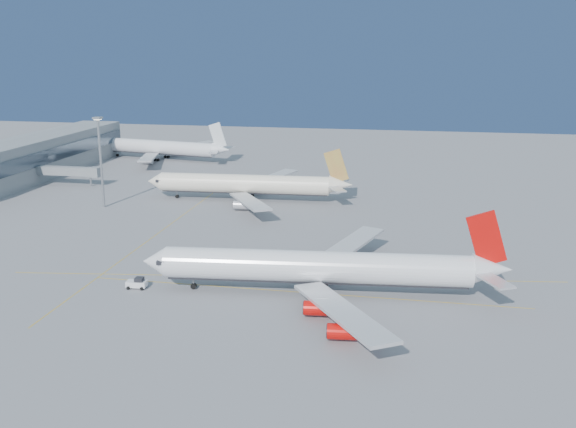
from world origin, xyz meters
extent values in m
plane|color=slate|center=(0.00, 0.00, 0.00)|extent=(500.00, 500.00, 0.00)
cube|color=gray|center=(-115.00, 85.00, 7.50)|extent=(18.00, 110.00, 15.00)
cube|color=#3F4C59|center=(-105.80, 85.00, 9.00)|extent=(0.40, 107.80, 5.00)
cube|color=gray|center=(-95.00, 72.00, 5.20)|extent=(22.00, 3.00, 3.00)
cylinder|color=gray|center=(-86.00, 72.00, 2.60)|extent=(0.70, 0.70, 5.20)
cube|color=gray|center=(-84.00, 72.00, 5.20)|extent=(3.20, 3.60, 3.40)
cube|color=#CE9F0B|center=(5.00, -14.00, 0.01)|extent=(90.00, 0.18, 0.02)
cube|color=#CE9F0B|center=(0.00, -6.00, 0.01)|extent=(118.86, 16.88, 0.02)
cube|color=#CE9F0B|center=(-40.00, 30.00, 0.01)|extent=(0.18, 140.00, 0.02)
cylinder|color=white|center=(7.69, -13.98, 5.70)|extent=(61.73, 12.00, 6.36)
cone|color=white|center=(-25.29, -17.03, 5.70)|extent=(5.50, 6.79, 6.36)
cone|color=white|center=(42.08, -10.80, 6.36)|extent=(8.20, 6.72, 6.04)
cube|color=black|center=(-23.21, -16.84, 6.36)|extent=(2.30, 6.18, 0.77)
cube|color=#B7B7BC|center=(14.87, -31.20, 3.95)|extent=(21.34, 30.11, 0.60)
cube|color=#B7B7BC|center=(11.59, 4.26, 3.95)|extent=(16.53, 31.74, 0.60)
cube|color=red|center=(40.45, -10.95, 12.50)|extent=(8.44, 1.27, 11.60)
cylinder|color=gray|center=(-17.38, -16.30, 1.86)|extent=(0.26, 0.26, 2.52)
cylinder|color=black|center=(-17.38, -16.30, 0.60)|extent=(1.27, 0.88, 1.21)
cylinder|color=gray|center=(9.20, -18.36, 1.86)|extent=(0.35, 0.35, 2.52)
cylinder|color=black|center=(9.20, -18.36, 0.60)|extent=(1.29, 1.09, 1.21)
cylinder|color=gray|center=(8.37, -9.40, 1.86)|extent=(0.35, 0.35, 2.52)
cylinder|color=black|center=(8.37, -9.40, 0.60)|extent=(1.29, 1.09, 1.21)
cylinder|color=red|center=(9.92, -25.91, 1.90)|extent=(5.49, 3.22, 2.74)
cylinder|color=red|center=(15.44, -34.98, 1.90)|extent=(5.49, 3.22, 2.74)
cylinder|color=red|center=(7.70, -1.84, 1.90)|extent=(5.49, 3.22, 2.74)
cylinder|color=red|center=(11.45, 8.08, 1.90)|extent=(5.49, 3.22, 2.74)
cylinder|color=#F2E6CF|center=(-26.90, 61.52, 5.45)|extent=(55.23, 8.97, 6.03)
cone|color=#F2E6CF|center=(-56.67, 59.92, 5.45)|extent=(5.08, 6.27, 6.03)
cone|color=#F2E6CF|center=(4.25, 63.20, 6.08)|extent=(7.70, 6.12, 5.73)
cube|color=black|center=(-54.67, 60.03, 6.08)|extent=(2.00, 5.81, 0.74)
cube|color=#B7B7BC|center=(-20.91, 45.21, 3.79)|extent=(19.15, 28.52, 0.58)
cube|color=#B7B7BC|center=(-22.69, 78.38, 3.79)|extent=(16.54, 29.39, 0.58)
cube|color=#A8923F|center=(2.66, 63.11, 11.97)|extent=(8.15, 0.91, 11.19)
cylinder|color=gray|center=(-49.41, 60.31, 1.80)|extent=(0.25, 0.25, 2.43)
cylinder|color=black|center=(-49.41, 60.31, 0.58)|extent=(1.20, 0.80, 1.16)
cylinder|color=gray|center=(-25.61, 57.30, 1.80)|extent=(0.34, 0.34, 2.43)
cylinder|color=black|center=(-25.61, 57.30, 0.58)|extent=(1.21, 1.01, 1.16)
cylinder|color=gray|center=(-26.07, 65.86, 1.80)|extent=(0.34, 0.34, 2.43)
cylinder|color=black|center=(-26.07, 65.86, 0.58)|extent=(1.21, 1.01, 1.16)
cylinder|color=#B7B7BC|center=(-24.09, 48.00, 1.81)|extent=(5.21, 2.91, 2.64)
cylinder|color=#B7B7BC|center=(-25.56, 75.26, 1.81)|extent=(5.21, 2.91, 2.64)
cylinder|color=white|center=(-83.08, 129.15, 5.45)|extent=(53.67, 14.85, 5.98)
cone|color=white|center=(-111.72, 134.02, 5.45)|extent=(5.74, 6.70, 5.98)
cone|color=white|center=(-53.06, 124.05, 6.09)|extent=(8.32, 6.86, 5.68)
cube|color=black|center=(-109.72, 133.68, 6.09)|extent=(2.64, 5.89, 0.75)
cube|color=#B7B7BC|center=(-80.96, 112.35, 3.80)|extent=(13.40, 29.23, 0.59)
cube|color=#B7B7BC|center=(-75.53, 144.32, 3.80)|extent=(21.28, 26.65, 0.59)
cube|color=silver|center=(-54.64, 124.32, 12.02)|extent=(8.18, 1.85, 11.30)
cylinder|color=gray|center=(-104.67, 132.82, 1.82)|extent=(0.26, 0.26, 2.46)
cylinder|color=black|center=(-104.67, 132.82, 0.59)|extent=(1.28, 0.93, 1.18)
cylinder|color=gray|center=(-82.74, 124.76, 1.82)|extent=(0.34, 0.34, 2.46)
cylinder|color=black|center=(-82.74, 124.76, 0.59)|extent=(1.32, 1.14, 1.18)
cylinder|color=gray|center=(-81.31, 133.19, 1.82)|extent=(0.34, 0.34, 2.46)
cylinder|color=black|center=(-81.31, 133.19, 0.59)|extent=(1.32, 1.14, 1.18)
cylinder|color=#B7B7BC|center=(-83.45, 115.69, 1.80)|extent=(5.50, 3.49, 2.67)
cylinder|color=#B7B7BC|center=(-78.98, 141.98, 1.80)|extent=(5.50, 3.49, 2.67)
cube|color=white|center=(-29.09, -18.08, 0.93)|extent=(4.23, 2.28, 1.24)
cube|color=black|center=(-28.48, -18.05, 1.86)|extent=(1.74, 1.84, 0.93)
cylinder|color=black|center=(-30.48, -19.24, 0.36)|extent=(0.74, 0.40, 0.72)
cylinder|color=black|center=(-30.59, -17.08, 0.36)|extent=(0.74, 0.40, 0.72)
cylinder|color=black|center=(-27.60, -19.09, 0.36)|extent=(0.74, 0.40, 0.72)
cylinder|color=black|center=(-27.71, -16.92, 0.36)|extent=(0.74, 0.40, 0.72)
cylinder|color=gray|center=(-67.46, 44.67, 13.67)|extent=(0.77, 0.77, 27.35)
cube|color=gray|center=(-67.46, 44.67, 27.57)|extent=(2.41, 2.41, 0.55)
cube|color=white|center=(-67.46, 44.67, 27.13)|extent=(1.75, 1.75, 0.27)
camera|label=1|loc=(25.05, -134.33, 48.62)|focal=40.00mm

